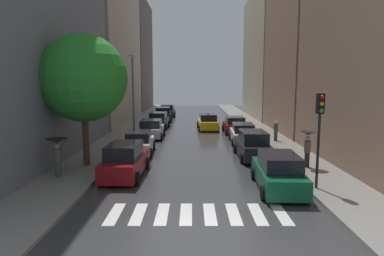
% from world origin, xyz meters
% --- Properties ---
extents(ground_plane, '(28.00, 72.00, 0.04)m').
position_xyz_m(ground_plane, '(0.00, 24.00, -0.02)').
color(ground_plane, '#363638').
extents(sidewalk_left, '(3.00, 72.00, 0.15)m').
position_xyz_m(sidewalk_left, '(-6.50, 24.00, 0.07)').
color(sidewalk_left, gray).
rests_on(sidewalk_left, ground).
extents(sidewalk_right, '(3.00, 72.00, 0.15)m').
position_xyz_m(sidewalk_right, '(6.50, 24.00, 0.07)').
color(sidewalk_right, gray).
rests_on(sidewalk_right, ground).
extents(crosswalk_stripes, '(6.75, 2.20, 0.01)m').
position_xyz_m(crosswalk_stripes, '(0.00, 1.65, 0.01)').
color(crosswalk_stripes, silver).
rests_on(crosswalk_stripes, ground).
extents(building_left_mid, '(6.00, 19.82, 21.55)m').
position_xyz_m(building_left_mid, '(-11.00, 32.02, 10.77)').
color(building_left_mid, '#B2A38C').
rests_on(building_left_mid, ground).
extents(building_left_far, '(6.00, 15.78, 18.67)m').
position_xyz_m(building_left_far, '(-11.00, 50.52, 9.34)').
color(building_left_far, '#564C47').
rests_on(building_left_far, ground).
extents(building_right_mid, '(6.00, 12.14, 19.98)m').
position_xyz_m(building_right_mid, '(11.00, 22.86, 9.99)').
color(building_right_mid, '#8C6B56').
rests_on(building_right_mid, ground).
extents(building_right_far, '(6.00, 15.92, 16.70)m').
position_xyz_m(building_right_far, '(11.00, 37.52, 8.35)').
color(building_right_far, '#B2A38C').
rests_on(building_right_far, ground).
extents(parked_car_left_nearest, '(2.11, 4.80, 1.79)m').
position_xyz_m(parked_car_left_nearest, '(-3.74, 6.88, 0.83)').
color(parked_car_left_nearest, maroon).
rests_on(parked_car_left_nearest, ground).
extents(parked_car_left_second, '(2.09, 4.14, 1.56)m').
position_xyz_m(parked_car_left_second, '(-3.87, 12.59, 0.73)').
color(parked_car_left_second, silver).
rests_on(parked_car_left_second, ground).
extents(parked_car_left_third, '(2.17, 4.13, 1.62)m').
position_xyz_m(parked_car_left_third, '(-3.83, 19.32, 0.76)').
color(parked_car_left_third, '#B2B7BF').
rests_on(parked_car_left_third, ground).
extents(parked_car_left_fourth, '(2.19, 4.36, 1.69)m').
position_xyz_m(parked_car_left_fourth, '(-3.79, 25.66, 0.79)').
color(parked_car_left_fourth, black).
rests_on(parked_car_left_fourth, ground).
extents(parked_car_left_fifth, '(2.35, 4.68, 1.75)m').
position_xyz_m(parked_car_left_fifth, '(-3.87, 32.32, 0.81)').
color(parked_car_left_fifth, black).
rests_on(parked_car_left_fifth, ground).
extents(parked_car_left_sixth, '(2.17, 4.29, 1.65)m').
position_xyz_m(parked_car_left_sixth, '(-3.73, 38.05, 0.77)').
color(parked_car_left_sixth, navy).
rests_on(parked_car_left_sixth, ground).
extents(parked_car_right_nearest, '(2.19, 4.78, 1.70)m').
position_xyz_m(parked_car_right_nearest, '(3.76, 4.65, 0.80)').
color(parked_car_right_nearest, '#0C4C2D').
rests_on(parked_car_right_nearest, ground).
extents(parked_car_right_second, '(2.03, 4.77, 1.79)m').
position_xyz_m(parked_car_right_second, '(3.71, 11.22, 0.83)').
color(parked_car_right_second, black).
rests_on(parked_car_right_second, ground).
extents(parked_car_right_third, '(2.13, 4.57, 1.61)m').
position_xyz_m(parked_car_right_third, '(3.88, 16.72, 0.75)').
color(parked_car_right_third, silver).
rests_on(parked_car_right_third, ground).
extents(parked_car_right_fourth, '(2.16, 4.26, 1.59)m').
position_xyz_m(parked_car_right_fourth, '(3.88, 22.10, 0.75)').
color(parked_car_right_fourth, maroon).
rests_on(parked_car_right_fourth, ground).
extents(taxi_midroad, '(2.20, 4.59, 1.81)m').
position_xyz_m(taxi_midroad, '(1.40, 24.52, 0.76)').
color(taxi_midroad, yellow).
rests_on(taxi_midroad, ground).
extents(pedestrian_foreground, '(1.09, 1.09, 1.97)m').
position_xyz_m(pedestrian_foreground, '(-7.02, 6.22, 1.62)').
color(pedestrian_foreground, '#38513D').
rests_on(pedestrian_foreground, sidewalk_left).
extents(pedestrian_near_tree, '(0.95, 0.95, 2.02)m').
position_xyz_m(pedestrian_near_tree, '(6.29, 8.26, 1.59)').
color(pedestrian_near_tree, black).
rests_on(pedestrian_near_tree, sidewalk_right).
extents(pedestrian_by_kerb, '(0.36, 0.36, 1.61)m').
position_xyz_m(pedestrian_by_kerb, '(6.59, 16.89, 0.99)').
color(pedestrian_by_kerb, navy).
rests_on(pedestrian_by_kerb, sidewalk_right).
extents(street_tree_left, '(4.96, 4.96, 7.48)m').
position_xyz_m(street_tree_left, '(-6.33, 8.72, 5.14)').
color(street_tree_left, '#513823').
rests_on(street_tree_left, sidewalk_left).
extents(traffic_light_right_corner, '(0.30, 0.42, 4.30)m').
position_xyz_m(traffic_light_right_corner, '(5.45, 4.39, 3.29)').
color(traffic_light_right_corner, black).
rests_on(traffic_light_right_corner, sidewalk_right).
extents(lamp_post_left, '(0.60, 0.28, 7.22)m').
position_xyz_m(lamp_post_left, '(-5.55, 20.42, 4.30)').
color(lamp_post_left, '#595B60').
rests_on(lamp_post_left, sidewalk_left).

